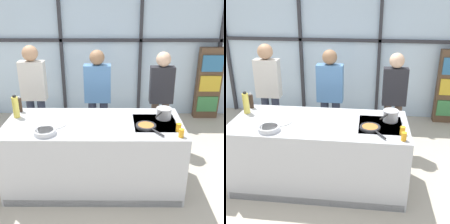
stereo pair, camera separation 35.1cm
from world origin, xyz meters
The scene contains 15 objects.
ground_plane centered at (0.00, 0.00, 0.00)m, with size 18.00×18.00×0.00m, color #BCB29E.
back_window_wall centered at (0.00, 2.40, 1.40)m, with size 6.40×0.10×2.80m.
bookshelf centered at (2.13, 2.22, 0.72)m, with size 0.48×0.19×1.43m.
demo_island centered at (0.00, 0.00, 0.45)m, with size 2.19×0.93×0.91m.
spectator_far_left centered at (-0.99, 1.00, 0.98)m, with size 0.39×0.24×1.68m.
spectator_center_left centered at (0.00, 1.00, 0.92)m, with size 0.41×0.23×1.62m.
spectator_center_right centered at (0.99, 1.00, 0.92)m, with size 0.36×0.22×1.59m.
frying_pan centered at (0.64, -0.13, 0.93)m, with size 0.30×0.39×0.04m.
saucepan centered at (0.88, 0.12, 0.99)m, with size 0.24×0.32×0.14m.
white_plate centered at (-0.47, -0.06, 0.92)m, with size 0.28×0.28×0.01m, color white.
mixing_bowl centered at (-0.53, -0.30, 0.94)m, with size 0.25×0.25×0.06m.
oil_bottle centered at (-1.00, 0.16, 1.05)m, with size 0.08×0.08×0.30m.
pepper_grinder centered at (-1.01, 0.35, 1.01)m, with size 0.06×0.06×0.22m.
juice_glass_near centered at (1.00, -0.37, 0.96)m, with size 0.06×0.06×0.10m, color orange.
juice_glass_far centered at (1.00, -0.23, 0.96)m, with size 0.06×0.06×0.10m, color orange.
Camera 2 is at (0.59, -3.11, 2.40)m, focal length 45.00 mm.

